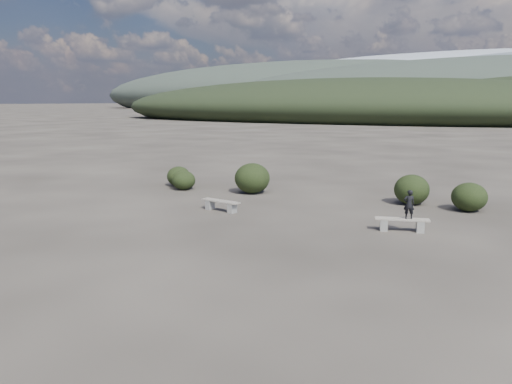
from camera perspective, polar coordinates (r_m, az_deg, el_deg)
The scene contains 10 objects.
ground at distance 14.14m, azimuth -7.55°, elevation -6.58°, with size 1200.00×1200.00×0.00m, color #2E2923.
bench_left at distance 18.83m, azimuth -4.04°, elevation -1.45°, with size 1.67×0.58×0.41m.
bench_right at distance 16.57m, azimuth 16.34°, elevation -3.47°, with size 1.71×0.81×0.42m.
seated_person at distance 16.45m, azimuth 17.09°, elevation -1.35°, with size 0.34×0.22×0.93m, color black.
shrub_a at distance 23.54m, azimuth -8.27°, elevation 1.34°, with size 1.09×1.09×0.89m, color black.
shrub_b at distance 22.38m, azimuth -0.43°, elevation 1.58°, with size 1.59×1.59×1.36m, color black.
shrub_d at distance 20.89m, azimuth 17.37°, elevation 0.27°, with size 1.38×1.38×1.21m, color black.
shrub_e at distance 20.38m, azimuth 23.19°, elevation -0.53°, with size 1.30×1.30×1.09m, color black.
shrub_f at distance 24.59m, azimuth -8.84°, elevation 1.79°, with size 1.13×1.13×0.96m, color black.
mountain_ridges at distance 350.44m, azimuth 25.91°, elevation 10.46°, with size 500.00×400.00×56.00m.
Camera 1 is at (7.92, -10.97, 4.10)m, focal length 35.00 mm.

